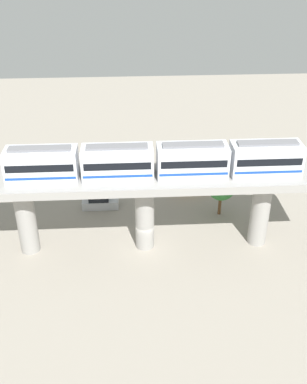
% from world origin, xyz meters
% --- Properties ---
extents(ground_plane, '(120.00, 120.00, 0.00)m').
position_xyz_m(ground_plane, '(0.00, 0.00, 0.00)').
color(ground_plane, gray).
extents(viaduct, '(5.20, 35.80, 8.14)m').
position_xyz_m(viaduct, '(0.00, 0.00, 6.32)').
color(viaduct, '#999691').
rests_on(viaduct, ground).
extents(train, '(2.64, 27.45, 3.24)m').
position_xyz_m(train, '(0.00, -1.03, 9.67)').
color(train, silver).
rests_on(train, viaduct).
extents(parked_car_silver, '(1.82, 4.21, 1.76)m').
position_xyz_m(parked_car_silver, '(7.72, 4.90, 0.74)').
color(parked_car_silver, '#B2B5BA').
rests_on(parked_car_silver, ground).
extents(parked_car_orange, '(2.11, 4.32, 1.76)m').
position_xyz_m(parked_car_orange, '(11.40, -5.65, 0.74)').
color(parked_car_orange, orange).
rests_on(parked_car_orange, ground).
extents(tree_near_viaduct, '(3.24, 3.24, 5.27)m').
position_xyz_m(tree_near_viaduct, '(5.43, -8.73, 3.63)').
color(tree_near_viaduct, brown).
rests_on(tree_near_viaduct, ground).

